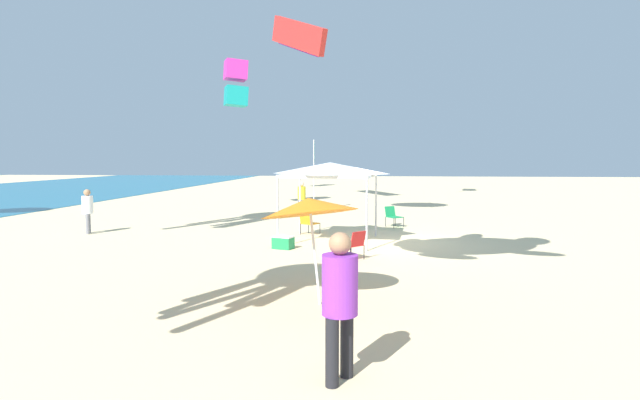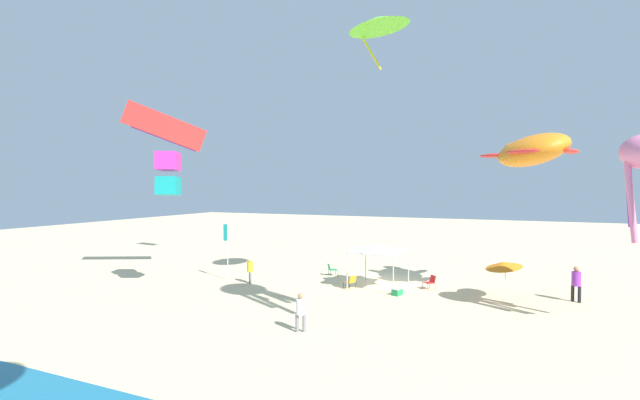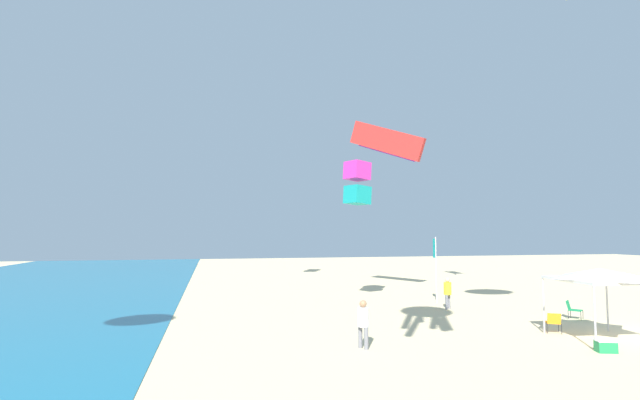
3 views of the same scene
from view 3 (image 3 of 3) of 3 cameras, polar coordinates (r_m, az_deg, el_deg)
The scene contains 9 objects.
canopy_tent at distance 20.43m, azimuth 31.35°, elevation -7.94°, with size 3.22×3.15×2.66m.
folding_chair_near_cooler at distance 21.11m, azimuth 26.91°, elevation -13.24°, with size 0.80×0.75×0.82m.
folding_chair_left_of_tent at distance 25.05m, azimuth 28.78°, elevation -11.67°, with size 0.81×0.79×0.82m.
cooler_box at distance 18.76m, azimuth 31.86°, elevation -15.11°, with size 0.59×0.72×0.40m.
banner_flag at distance 27.50m, azimuth 14.11°, elevation -7.59°, with size 0.36×0.06×3.77m.
person_beachcomber at distance 16.52m, azimuth 5.36°, elevation -14.58°, with size 0.41×0.39×1.65m.
person_watching_sky at distance 25.66m, azimuth 15.51°, elevation -10.74°, with size 0.39×0.39×1.64m.
kite_parafoil_red at distance 31.03m, azimuth 8.23°, elevation 7.22°, with size 4.23×3.92×3.24m.
kite_box_magenta at distance 26.70m, azimuth 4.63°, elevation 2.11°, with size 1.56×1.59×2.51m.
Camera 3 is at (-14.61, 16.21, 3.95)m, focal length 25.86 mm.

